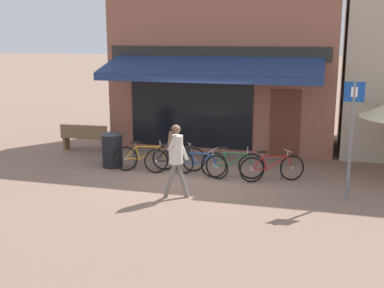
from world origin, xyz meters
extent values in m
plane|color=#846656|center=(0.00, 0.00, 0.00)|extent=(160.00, 160.00, 0.00)
cube|color=#8E5647|center=(0.01, 4.62, 3.05)|extent=(7.30, 3.00, 6.10)
cube|color=black|center=(-0.79, 3.11, 1.25)|extent=(4.01, 0.04, 2.20)
cube|color=#5B2D1E|center=(2.20, 3.11, 1.05)|extent=(0.90, 0.04, 2.10)
cube|color=#282623|center=(0.01, 3.10, 3.15)|extent=(6.93, 0.06, 0.44)
cube|color=navy|center=(0.01, 2.25, 2.82)|extent=(6.57, 1.77, 0.50)
cube|color=navy|center=(0.01, 1.37, 2.50)|extent=(6.57, 0.03, 0.20)
cylinder|color=#47494F|center=(0.29, 0.68, 0.55)|extent=(4.22, 0.04, 0.04)
cylinder|color=#47494F|center=(-1.77, 0.68, 0.28)|extent=(0.04, 0.04, 0.55)
cylinder|color=#47494F|center=(2.35, 0.68, 0.28)|extent=(0.04, 0.04, 0.55)
torus|color=black|center=(-0.90, 0.77, 0.34)|extent=(0.67, 0.32, 0.69)
cylinder|color=#9E9EA3|center=(-0.90, 0.77, 0.34)|extent=(0.09, 0.09, 0.07)
torus|color=black|center=(-1.92, 0.39, 0.34)|extent=(0.67, 0.32, 0.69)
cylinder|color=#9E9EA3|center=(-1.92, 0.39, 0.34)|extent=(0.09, 0.09, 0.07)
cylinder|color=orange|center=(-1.29, 0.64, 0.49)|extent=(0.57, 0.26, 0.37)
cylinder|color=orange|center=(-1.33, 0.63, 0.67)|extent=(0.64, 0.26, 0.05)
cylinder|color=orange|center=(-1.60, 0.52, 0.50)|extent=(0.12, 0.04, 0.36)
cylinder|color=orange|center=(-1.74, 0.46, 0.33)|extent=(0.37, 0.16, 0.05)
cylinder|color=orange|center=(-1.78, 0.46, 0.51)|extent=(0.31, 0.17, 0.36)
cylinder|color=orange|center=(-0.96, 0.76, 0.50)|extent=(0.16, 0.06, 0.33)
cylinder|color=#9E9EA3|center=(-1.66, 0.52, 0.73)|extent=(0.06, 0.03, 0.11)
cube|color=black|center=(-1.68, 0.52, 0.80)|extent=(0.26, 0.18, 0.06)
cylinder|color=#9E9EA3|center=(-1.02, 0.75, 0.73)|extent=(0.04, 0.04, 0.14)
cylinder|color=#9E9EA3|center=(-1.02, 0.76, 0.80)|extent=(0.20, 0.50, 0.06)
torus|color=black|center=(-0.07, 0.86, 0.33)|extent=(0.66, 0.41, 0.66)
cylinder|color=#9E9EA3|center=(-0.07, 0.86, 0.33)|extent=(0.09, 0.09, 0.08)
torus|color=black|center=(-1.02, 0.43, 0.33)|extent=(0.66, 0.41, 0.66)
cylinder|color=#9E9EA3|center=(-1.02, 0.43, 0.33)|extent=(0.09, 0.09, 0.08)
cylinder|color=black|center=(-0.44, 0.71, 0.47)|extent=(0.52, 0.32, 0.35)
cylinder|color=black|center=(-0.49, 0.72, 0.64)|extent=(0.60, 0.30, 0.05)
cylinder|color=black|center=(-0.74, 0.58, 0.48)|extent=(0.13, 0.05, 0.35)
cylinder|color=black|center=(-0.86, 0.50, 0.32)|extent=(0.35, 0.18, 0.05)
cylinder|color=black|center=(-0.90, 0.51, 0.49)|extent=(0.28, 0.21, 0.34)
cylinder|color=black|center=(-0.13, 0.86, 0.48)|extent=(0.16, 0.04, 0.32)
cylinder|color=#9E9EA3|center=(-0.80, 0.59, 0.70)|extent=(0.06, 0.03, 0.11)
cube|color=black|center=(-0.82, 0.59, 0.77)|extent=(0.26, 0.20, 0.06)
cylinder|color=#9E9EA3|center=(-0.20, 0.86, 0.70)|extent=(0.04, 0.05, 0.14)
cylinder|color=#9E9EA3|center=(-0.21, 0.87, 0.77)|extent=(0.24, 0.48, 0.10)
torus|color=black|center=(0.72, 0.26, 0.33)|extent=(0.66, 0.25, 0.66)
cylinder|color=#9E9EA3|center=(0.72, 0.26, 0.33)|extent=(0.08, 0.08, 0.07)
torus|color=black|center=(-0.28, 0.52, 0.33)|extent=(0.66, 0.25, 0.66)
cylinder|color=#9E9EA3|center=(-0.28, 0.52, 0.33)|extent=(0.08, 0.08, 0.07)
cylinder|color=#1E4793|center=(0.34, 0.35, 0.48)|extent=(0.56, 0.20, 0.35)
cylinder|color=#1E4793|center=(0.30, 0.35, 0.65)|extent=(0.62, 0.19, 0.05)
cylinder|color=#1E4793|center=(0.03, 0.43, 0.48)|extent=(0.11, 0.04, 0.35)
cylinder|color=#1E4793|center=(-0.11, 0.48, 0.32)|extent=(0.36, 0.12, 0.05)
cylinder|color=#1E4793|center=(-0.15, 0.48, 0.49)|extent=(0.30, 0.13, 0.35)
cylinder|color=#1E4793|center=(0.66, 0.26, 0.49)|extent=(0.15, 0.05, 0.32)
cylinder|color=#9E9EA3|center=(-0.03, 0.43, 0.71)|extent=(0.06, 0.03, 0.11)
cube|color=black|center=(-0.04, 0.43, 0.77)|extent=(0.26, 0.16, 0.06)
cylinder|color=#9E9EA3|center=(0.60, 0.27, 0.71)|extent=(0.03, 0.04, 0.14)
cylinder|color=#9E9EA3|center=(0.60, 0.26, 0.78)|extent=(0.16, 0.51, 0.05)
torus|color=black|center=(1.58, 0.54, 0.34)|extent=(0.70, 0.20, 0.69)
cylinder|color=#9E9EA3|center=(1.58, 0.54, 0.34)|extent=(0.08, 0.07, 0.07)
torus|color=black|center=(0.61, 0.39, 0.34)|extent=(0.70, 0.20, 0.69)
cylinder|color=#9E9EA3|center=(0.61, 0.39, 0.34)|extent=(0.08, 0.07, 0.07)
cylinder|color=#23703D|center=(1.21, 0.49, 0.50)|extent=(0.55, 0.14, 0.37)
cylinder|color=#23703D|center=(1.17, 0.50, 0.68)|extent=(0.60, 0.12, 0.05)
cylinder|color=#23703D|center=(0.91, 0.45, 0.51)|extent=(0.12, 0.06, 0.36)
cylinder|color=#23703D|center=(0.78, 0.42, 0.34)|extent=(0.35, 0.08, 0.05)
cylinder|color=#23703D|center=(0.74, 0.42, 0.51)|extent=(0.30, 0.11, 0.36)
cylinder|color=#23703D|center=(1.52, 0.54, 0.51)|extent=(0.15, 0.04, 0.33)
cylinder|color=#9E9EA3|center=(0.86, 0.46, 0.73)|extent=(0.06, 0.03, 0.11)
cube|color=black|center=(0.84, 0.46, 0.80)|extent=(0.25, 0.14, 0.06)
cylinder|color=#9E9EA3|center=(1.47, 0.55, 0.74)|extent=(0.03, 0.04, 0.14)
cylinder|color=#9E9EA3|center=(1.47, 0.56, 0.81)|extent=(0.10, 0.52, 0.06)
torus|color=black|center=(2.61, 0.71, 0.33)|extent=(0.65, 0.38, 0.67)
cylinder|color=#9E9EA3|center=(2.61, 0.71, 0.33)|extent=(0.09, 0.09, 0.07)
torus|color=black|center=(1.64, 0.25, 0.33)|extent=(0.65, 0.38, 0.67)
cylinder|color=#9E9EA3|center=(1.64, 0.25, 0.33)|extent=(0.09, 0.09, 0.07)
cylinder|color=#B21E1E|center=(2.24, 0.55, 0.48)|extent=(0.54, 0.31, 0.36)
cylinder|color=#B21E1E|center=(2.20, 0.55, 0.65)|extent=(0.61, 0.31, 0.05)
cylinder|color=#B21E1E|center=(1.94, 0.41, 0.49)|extent=(0.12, 0.04, 0.35)
cylinder|color=#B21E1E|center=(1.81, 0.33, 0.32)|extent=(0.36, 0.19, 0.05)
cylinder|color=#B21E1E|center=(1.77, 0.33, 0.49)|extent=(0.29, 0.19, 0.35)
cylinder|color=#B21E1E|center=(2.55, 0.70, 0.49)|extent=(0.16, 0.07, 0.32)
cylinder|color=#9E9EA3|center=(1.88, 0.40, 0.71)|extent=(0.06, 0.03, 0.11)
cube|color=black|center=(1.86, 0.40, 0.78)|extent=(0.26, 0.20, 0.06)
cylinder|color=#9E9EA3|center=(2.49, 0.69, 0.71)|extent=(0.04, 0.05, 0.14)
cylinder|color=#9E9EA3|center=(2.49, 0.70, 0.78)|extent=(0.24, 0.48, 0.07)
cylinder|color=slate|center=(0.00, -1.50, 0.41)|extent=(0.34, 0.12, 0.85)
cylinder|color=slate|center=(0.25, -1.33, 0.41)|extent=(0.34, 0.12, 0.85)
cylinder|color=beige|center=(0.13, -1.41, 1.15)|extent=(0.33, 0.33, 0.65)
sphere|color=brown|center=(0.13, -1.41, 1.62)|extent=(0.22, 0.22, 0.22)
cylinder|color=beige|center=(0.23, -1.23, 1.15)|extent=(0.29, 0.14, 0.58)
cylinder|color=beige|center=(0.07, -1.60, 1.30)|extent=(0.21, 0.17, 0.28)
cylinder|color=brown|center=(0.04, -1.59, 1.38)|extent=(0.13, 0.18, 0.43)
cube|color=black|center=(0.06, -1.55, 1.59)|extent=(0.02, 0.07, 0.14)
cylinder|color=black|center=(-2.44, 0.66, 0.47)|extent=(0.58, 0.58, 0.94)
cone|color=#33353A|center=(-2.44, 0.66, 1.00)|extent=(0.59, 0.59, 0.12)
cylinder|color=slate|center=(3.95, -0.50, 1.38)|extent=(0.07, 0.07, 2.76)
cube|color=#14429E|center=(3.95, -0.51, 2.48)|extent=(0.44, 0.02, 0.44)
cube|color=white|center=(3.95, -0.53, 2.48)|extent=(0.14, 0.01, 0.22)
cube|color=brown|center=(-4.13, 2.32, 0.45)|extent=(1.62, 0.54, 0.06)
cube|color=brown|center=(-4.12, 2.13, 0.67)|extent=(1.60, 0.15, 0.40)
cube|color=brown|center=(-4.85, 2.28, 0.23)|extent=(0.10, 0.36, 0.45)
cube|color=brown|center=(-3.41, 2.37, 0.23)|extent=(0.10, 0.36, 0.45)
camera|label=1|loc=(3.33, -11.59, 3.68)|focal=45.00mm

